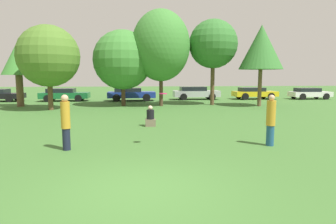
{
  "coord_description": "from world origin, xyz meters",
  "views": [
    {
      "loc": [
        0.02,
        -5.88,
        2.38
      ],
      "look_at": [
        1.06,
        4.71,
        1.05
      ],
      "focal_mm": 31.29,
      "sensor_mm": 36.0,
      "label": 1
    }
  ],
  "objects_px": {
    "parked_car_white": "(309,93)",
    "tree_0": "(18,60)",
    "tree_4": "(213,44)",
    "person_thrower": "(66,122)",
    "tree_5": "(261,47)",
    "frisbee": "(163,94)",
    "parked_car_silver": "(196,93)",
    "parked_car_yellow": "(254,93)",
    "parked_car_blue": "(131,94)",
    "person_catcher": "(271,120)",
    "tree_1": "(48,56)",
    "parked_car_green": "(64,94)",
    "bystander_sitting": "(150,118)",
    "tree_2": "(123,60)",
    "tree_3": "(161,46)"
  },
  "relations": [
    {
      "from": "tree_1",
      "to": "tree_0",
      "type": "bearing_deg",
      "value": 139.56
    },
    {
      "from": "person_catcher",
      "to": "parked_car_silver",
      "type": "bearing_deg",
      "value": -93.0
    },
    {
      "from": "tree_0",
      "to": "parked_car_green",
      "type": "distance_m",
      "value": 5.97
    },
    {
      "from": "tree_5",
      "to": "parked_car_silver",
      "type": "distance_m",
      "value": 8.76
    },
    {
      "from": "tree_1",
      "to": "parked_car_blue",
      "type": "xyz_separation_m",
      "value": [
        5.36,
        7.04,
        -3.03
      ]
    },
    {
      "from": "parked_car_green",
      "to": "parked_car_blue",
      "type": "height_order",
      "value": "parked_car_blue"
    },
    {
      "from": "bystander_sitting",
      "to": "parked_car_green",
      "type": "xyz_separation_m",
      "value": [
        -7.56,
        14.65,
        0.25
      ]
    },
    {
      "from": "frisbee",
      "to": "parked_car_green",
      "type": "distance_m",
      "value": 20.33
    },
    {
      "from": "bystander_sitting",
      "to": "frisbee",
      "type": "bearing_deg",
      "value": -86.11
    },
    {
      "from": "person_catcher",
      "to": "bystander_sitting",
      "type": "distance_m",
      "value": 5.82
    },
    {
      "from": "person_thrower",
      "to": "tree_1",
      "type": "bearing_deg",
      "value": 108.78
    },
    {
      "from": "parked_car_blue",
      "to": "parked_car_white",
      "type": "bearing_deg",
      "value": 0.09
    },
    {
      "from": "tree_1",
      "to": "parked_car_silver",
      "type": "distance_m",
      "value": 14.56
    },
    {
      "from": "parked_car_silver",
      "to": "parked_car_yellow",
      "type": "relative_size",
      "value": 1.06
    },
    {
      "from": "parked_car_yellow",
      "to": "parked_car_blue",
      "type": "bearing_deg",
      "value": -177.16
    },
    {
      "from": "tree_1",
      "to": "parked_car_yellow",
      "type": "height_order",
      "value": "tree_1"
    },
    {
      "from": "person_catcher",
      "to": "tree_5",
      "type": "distance_m",
      "value": 14.08
    },
    {
      "from": "frisbee",
      "to": "parked_car_silver",
      "type": "bearing_deg",
      "value": 75.96
    },
    {
      "from": "person_thrower",
      "to": "parked_car_blue",
      "type": "xyz_separation_m",
      "value": [
        1.54,
        18.59,
        -0.25
      ]
    },
    {
      "from": "tree_0",
      "to": "frisbee",
      "type": "bearing_deg",
      "value": -54.53
    },
    {
      "from": "parked_car_white",
      "to": "tree_2",
      "type": "bearing_deg",
      "value": -166.0
    },
    {
      "from": "parked_car_yellow",
      "to": "frisbee",
      "type": "bearing_deg",
      "value": -120.24
    },
    {
      "from": "tree_3",
      "to": "tree_5",
      "type": "bearing_deg",
      "value": -6.7
    },
    {
      "from": "tree_1",
      "to": "parked_car_green",
      "type": "bearing_deg",
      "value": 96.93
    },
    {
      "from": "tree_1",
      "to": "parked_car_yellow",
      "type": "relative_size",
      "value": 1.34
    },
    {
      "from": "parked_car_green",
      "to": "person_thrower",
      "type": "bearing_deg",
      "value": -76.75
    },
    {
      "from": "frisbee",
      "to": "parked_car_white",
      "type": "xyz_separation_m",
      "value": [
        16.51,
        18.71,
        -1.18
      ]
    },
    {
      "from": "bystander_sitting",
      "to": "parked_car_blue",
      "type": "distance_m",
      "value": 14.43
    },
    {
      "from": "parked_car_silver",
      "to": "person_thrower",
      "type": "bearing_deg",
      "value": -112.97
    },
    {
      "from": "tree_5",
      "to": "parked_car_white",
      "type": "distance_m",
      "value": 10.82
    },
    {
      "from": "tree_0",
      "to": "tree_1",
      "type": "distance_m",
      "value": 3.96
    },
    {
      "from": "tree_2",
      "to": "parked_car_yellow",
      "type": "bearing_deg",
      "value": 22.7
    },
    {
      "from": "tree_5",
      "to": "bystander_sitting",
      "type": "bearing_deg",
      "value": -136.58
    },
    {
      "from": "frisbee",
      "to": "bystander_sitting",
      "type": "height_order",
      "value": "frisbee"
    },
    {
      "from": "parked_car_green",
      "to": "tree_0",
      "type": "bearing_deg",
      "value": -114.82
    },
    {
      "from": "tree_1",
      "to": "parked_car_yellow",
      "type": "xyz_separation_m",
      "value": [
        17.82,
        7.82,
        -3.06
      ]
    },
    {
      "from": "bystander_sitting",
      "to": "tree_2",
      "type": "height_order",
      "value": "tree_2"
    },
    {
      "from": "tree_1",
      "to": "tree_3",
      "type": "height_order",
      "value": "tree_3"
    },
    {
      "from": "tree_5",
      "to": "parked_car_green",
      "type": "distance_m",
      "value": 18.0
    },
    {
      "from": "person_catcher",
      "to": "tree_5",
      "type": "relative_size",
      "value": 0.28
    },
    {
      "from": "tree_0",
      "to": "parked_car_blue",
      "type": "relative_size",
      "value": 1.09
    },
    {
      "from": "frisbee",
      "to": "tree_1",
      "type": "height_order",
      "value": "tree_1"
    },
    {
      "from": "tree_4",
      "to": "parked_car_white",
      "type": "xyz_separation_m",
      "value": [
        11.35,
        4.88,
        -4.27
      ]
    },
    {
      "from": "parked_car_white",
      "to": "tree_0",
      "type": "bearing_deg",
      "value": -170.61
    },
    {
      "from": "tree_4",
      "to": "parked_car_blue",
      "type": "height_order",
      "value": "tree_4"
    },
    {
      "from": "parked_car_yellow",
      "to": "person_thrower",
      "type": "bearing_deg",
      "value": -126.61
    },
    {
      "from": "tree_4",
      "to": "person_thrower",
      "type": "bearing_deg",
      "value": -120.68
    },
    {
      "from": "tree_3",
      "to": "tree_4",
      "type": "xyz_separation_m",
      "value": [
        4.24,
        0.47,
        0.21
      ]
    },
    {
      "from": "frisbee",
      "to": "tree_1",
      "type": "distance_m",
      "value": 13.49
    },
    {
      "from": "frisbee",
      "to": "tree_1",
      "type": "relative_size",
      "value": 0.05
    }
  ]
}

